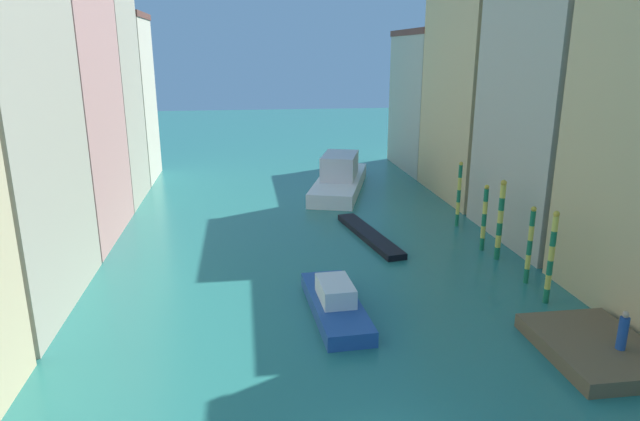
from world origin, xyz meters
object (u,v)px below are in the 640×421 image
Objects in this scene: mooring_pole_0 at (551,257)px; motorboat_0 at (335,303)px; waterfront_dock at (596,348)px; mooring_pole_3 at (484,217)px; mooring_pole_1 at (530,244)px; person_on_dock at (623,332)px; mooring_pole_4 at (459,194)px; gondola_black at (369,235)px; mooring_pole_2 at (500,219)px; vaporetto_white at (340,178)px.

mooring_pole_0 is 0.67× the size of motorboat_0.
mooring_pole_0 is (0.56, 4.68, 2.02)m from waterfront_dock.
mooring_pole_1 is at bearing -87.57° from mooring_pole_3.
motorboat_0 is (-10.08, 5.63, -0.80)m from person_on_dock.
waterfront_dock is at bearing -92.87° from mooring_pole_4.
person_on_dock is 0.23× the size of motorboat_0.
gondola_black is at bearing 69.01° from motorboat_0.
mooring_pole_2 is 1.16× the size of mooring_pole_3.
mooring_pole_0 reaches higher than mooring_pole_3.
vaporetto_white is (-6.15, 17.33, -1.29)m from mooring_pole_2.
mooring_pole_2 is (0.23, 5.75, 0.07)m from mooring_pole_0.
mooring_pole_0 is 12.33m from gondola_black.
vaporetto_white is 1.51× the size of gondola_black.
mooring_pole_2 is 0.69× the size of motorboat_0.
mooring_pole_3 is 0.90× the size of mooring_pole_4.
person_on_dock is 0.35× the size of mooring_pole_4.
person_on_dock is 0.18× the size of gondola_black.
person_on_dock is 11.11m from mooring_pole_2.
vaporetto_white is at bearing 109.53° from mooring_pole_2.
waterfront_dock is 0.62× the size of gondola_black.
mooring_pole_3 is at bearing -93.28° from mooring_pole_4.
mooring_pole_1 is 10.51m from gondola_black.
mooring_pole_0 is 10.27m from motorboat_0.
motorboat_0 is (-10.10, 0.32, -1.80)m from mooring_pole_0.
mooring_pole_2 is (0.78, 10.42, 2.09)m from waterfront_dock.
waterfront_dock is at bearing -79.06° from vaporetto_white.
mooring_pole_1 is 10.64m from motorboat_0.
gondola_black is at bearing 143.99° from mooring_pole_2.
mooring_pole_0 is at bearing -1.79° from motorboat_0.
motorboat_0 is at bearing -168.87° from mooring_pole_1.
mooring_pole_0 is 2.37m from mooring_pole_1.
vaporetto_white is 1.93× the size of motorboat_0.
mooring_pole_3 is at bearing 97.76° from mooring_pole_2.
mooring_pole_4 is at bearing 86.72° from mooring_pole_3.
mooring_pole_2 reaches higher than person_on_dock.
mooring_pole_2 is 0.36× the size of vaporetto_white.
vaporetto_white is at bearing 104.39° from mooring_pole_0.
person_on_dock is at bearing -91.00° from mooring_pole_4.
gondola_black is at bearing -91.37° from vaporetto_white.
vaporetto_white reaches higher than waterfront_dock.
vaporetto_white is at bearing 101.73° from person_on_dock.
mooring_pole_3 is at bearing 92.43° from mooring_pole_1.
vaporetto_white is at bearing 110.64° from mooring_pole_3.
gondola_black is at bearing -166.22° from mooring_pole_4.
mooring_pole_0 is at bearing -59.19° from gondola_black.
waterfront_dock is 28.28m from vaporetto_white.
mooring_pole_4 is (0.84, 16.70, 1.98)m from waterfront_dock.
person_on_dock reaches higher than gondola_black.
mooring_pole_3 is (0.01, 7.33, -0.26)m from mooring_pole_0.
person_on_dock is at bearing -90.15° from mooring_pole_3.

